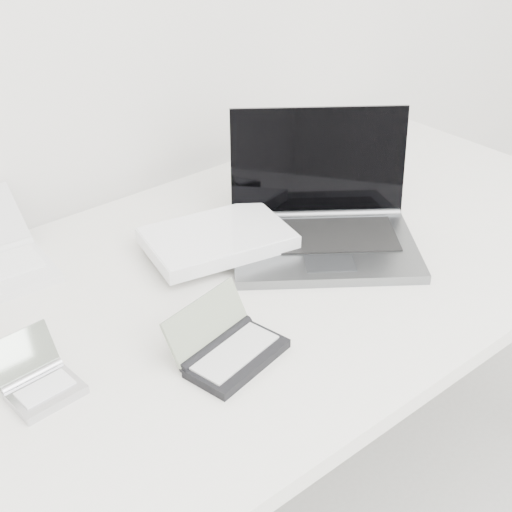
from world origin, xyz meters
TOP-DOWN VIEW (x-y plane):
  - desk at (0.00, 1.55)m, footprint 1.60×0.80m
  - laptop_large at (0.10, 1.58)m, footprint 0.53×0.44m
  - pda_silver at (-0.44, 1.50)m, footprint 0.10×0.12m
  - palmtop_charcoal at (-0.19, 1.39)m, footprint 0.18×0.15m

SIDE VIEW (x-z plane):
  - desk at x=0.00m, z-range 0.32..1.05m
  - pda_silver at x=-0.44m, z-range 0.71..0.78m
  - palmtop_charcoal at x=-0.19m, z-range 0.71..0.79m
  - laptop_large at x=0.10m, z-range 0.65..0.88m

